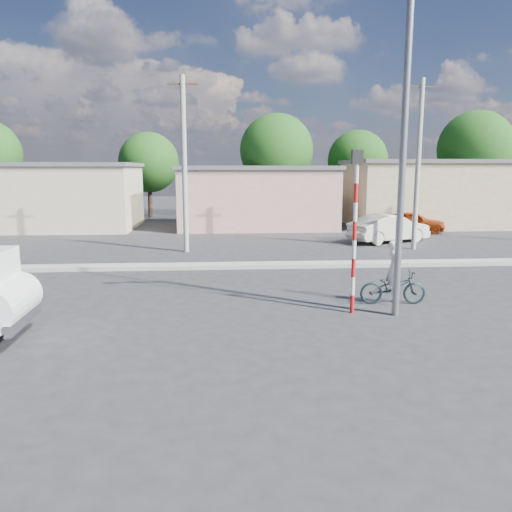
{
  "coord_description": "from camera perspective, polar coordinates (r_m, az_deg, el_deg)",
  "views": [
    {
      "loc": [
        -0.32,
        -11.42,
        3.89
      ],
      "look_at": [
        0.69,
        3.22,
        1.3
      ],
      "focal_mm": 35.0,
      "sensor_mm": 36.0,
      "label": 1
    }
  ],
  "objects": [
    {
      "name": "traffic_pole",
      "position": [
        13.45,
        11.26,
        4.29
      ],
      "size": [
        0.28,
        0.18,
        4.36
      ],
      "color": "red",
      "rests_on": "ground"
    },
    {
      "name": "utility_poles",
      "position": [
        23.69,
        4.79,
        10.4
      ],
      "size": [
        35.4,
        0.24,
        8.0
      ],
      "color": "#99968E",
      "rests_on": "ground"
    },
    {
      "name": "streetlight",
      "position": [
        13.43,
        15.94,
        14.21
      ],
      "size": [
        2.34,
        0.22,
        9.0
      ],
      "color": "slate",
      "rests_on": "ground"
    },
    {
      "name": "ground_plane",
      "position": [
        12.07,
        -2.26,
        -8.8
      ],
      "size": [
        120.0,
        120.0,
        0.0
      ],
      "primitive_type": "plane",
      "color": "#28282A",
      "rests_on": "ground"
    },
    {
      "name": "building_row",
      "position": [
        33.5,
        -1.53,
        6.99
      ],
      "size": [
        37.8,
        7.3,
        4.44
      ],
      "color": "#C0B691",
      "rests_on": "ground"
    },
    {
      "name": "bicycle",
      "position": [
        14.98,
        15.36,
        -3.45
      ],
      "size": [
        1.93,
        0.77,
        0.99
      ],
      "primitive_type": "imported",
      "rotation": [
        0.0,
        0.0,
        1.51
      ],
      "color": "#17292A",
      "rests_on": "ground"
    },
    {
      "name": "car_cream",
      "position": [
        27.47,
        14.94,
        3.08
      ],
      "size": [
        4.76,
        3.23,
        1.48
      ],
      "primitive_type": "imported",
      "rotation": [
        0.0,
        0.0,
        1.98
      ],
      "color": "beige",
      "rests_on": "ground"
    },
    {
      "name": "cyclist",
      "position": [
        14.91,
        15.41,
        -2.39
      ],
      "size": [
        0.41,
        0.59,
        1.56
      ],
      "primitive_type": "imported",
      "rotation": [
        0.0,
        0.0,
        1.51
      ],
      "color": "white",
      "rests_on": "ground"
    },
    {
      "name": "median",
      "position": [
        19.79,
        -2.96,
        -1.11
      ],
      "size": [
        40.0,
        0.8,
        0.16
      ],
      "primitive_type": "cube",
      "color": "#99968E",
      "rests_on": "ground"
    },
    {
      "name": "tree_row",
      "position": [
        40.1,
        1.93,
        11.57
      ],
      "size": [
        43.62,
        7.43,
        8.42
      ],
      "color": "#38281E",
      "rests_on": "ground"
    },
    {
      "name": "car_red",
      "position": [
        32.12,
        17.44,
        3.76
      ],
      "size": [
        4.11,
        2.48,
        1.31
      ],
      "primitive_type": "imported",
      "rotation": [
        0.0,
        0.0,
        1.31
      ],
      "color": "#99310B",
      "rests_on": "ground"
    }
  ]
}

